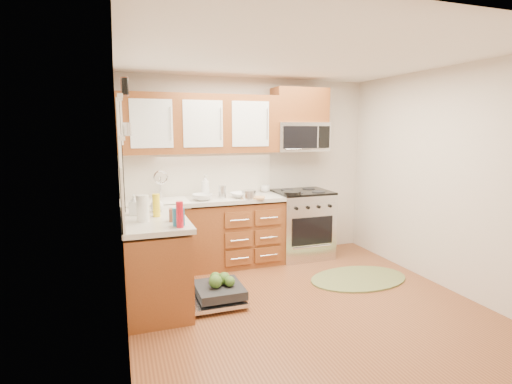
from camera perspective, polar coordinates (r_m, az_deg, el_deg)
name	(u,v)px	position (r m, az deg, el deg)	size (l,w,h in m)	color
floor	(302,303)	(4.39, 6.59, -15.49)	(3.50, 3.50, 0.00)	brown
ceiling	(307,56)	(4.05, 7.27, 18.68)	(3.50, 3.50, 0.00)	white
wall_back	(249,169)	(5.64, -0.94, 3.30)	(3.50, 0.04, 2.50)	beige
wall_front	(435,226)	(2.61, 24.15, -4.41)	(3.50, 0.04, 2.50)	beige
wall_left	(121,195)	(3.62, -18.77, -0.47)	(0.04, 3.50, 2.50)	beige
wall_right	(442,179)	(5.05, 25.06, 1.75)	(0.04, 3.50, 2.50)	beige
base_cabinet_back	(205,235)	(5.32, -7.36, -6.18)	(2.05, 0.60, 0.85)	brown
base_cabinet_left	(155,264)	(4.35, -14.28, -9.93)	(0.60, 1.25, 0.85)	brown
countertop_back	(204,200)	(5.21, -7.44, -1.16)	(2.07, 0.64, 0.05)	beige
countertop_left	(154,219)	(4.22, -14.40, -3.81)	(0.64, 1.27, 0.05)	beige
backsplash_back	(199,174)	(5.45, -8.15, 2.57)	(2.05, 0.02, 0.57)	beige
backsplash_left	(122,191)	(4.15, -18.63, 0.14)	(0.02, 1.25, 0.57)	beige
upper_cabinets	(200,124)	(5.26, -7.97, 9.61)	(2.05, 0.35, 0.75)	brown
cabinet_over_mw	(300,105)	(5.71, 6.25, 12.20)	(0.76, 0.35, 0.47)	brown
range	(302,224)	(5.73, 6.58, -4.53)	(0.76, 0.64, 0.95)	silver
microwave	(300,137)	(5.68, 6.28, 7.83)	(0.76, 0.38, 0.40)	silver
sink	(163,211)	(5.13, -13.12, -2.62)	(0.62, 0.50, 0.26)	white
dishwasher	(216,294)	(4.34, -5.81, -14.32)	(0.70, 0.60, 0.20)	silver
window	(120,157)	(4.09, -18.87, 4.80)	(0.03, 1.05, 1.05)	white
window_blind	(121,122)	(4.08, -18.75, 9.44)	(0.02, 0.96, 0.40)	white
shelf_upper	(120,97)	(3.24, -18.89, 12.66)	(0.04, 0.40, 0.03)	white
shelf_lower	(122,138)	(3.23, -18.62, 7.35)	(0.04, 0.40, 0.03)	white
rug	(358,278)	(5.13, 14.42, -11.88)	(1.23, 0.80, 0.02)	olive
skillet	(292,193)	(5.30, 5.13, -0.15)	(0.24, 0.24, 0.04)	black
stock_pot	(249,194)	(5.12, -1.07, -0.35)	(0.18, 0.18, 0.11)	silver
cutting_board	(253,198)	(5.15, -0.38, -0.80)	(0.29, 0.19, 0.02)	tan
canister	(222,192)	(5.18, -4.86, 0.00)	(0.10, 0.10, 0.16)	silver
paper_towel_roll	(143,208)	(4.02, -15.87, -2.26)	(0.12, 0.12, 0.26)	white
mustard_bottle	(156,205)	(4.21, -14.05, -1.85)	(0.07, 0.07, 0.23)	yellow
red_bottle	(180,215)	(3.70, -10.84, -3.18)	(0.06, 0.06, 0.24)	red
wooden_box	(176,215)	(3.97, -11.39, -3.22)	(0.12, 0.09, 0.12)	brown
blue_carton	(179,217)	(3.78, -10.99, -3.50)	(0.10, 0.06, 0.17)	#2991C1
bowl_a	(242,195)	(5.21, -2.06, -0.44)	(0.28, 0.28, 0.07)	#999999
bowl_b	(202,197)	(5.06, -7.68, -0.73)	(0.25, 0.25, 0.08)	#999999
cup	(265,189)	(5.65, 1.31, 0.49)	(0.13, 0.13, 0.10)	#999999
soap_bottle_a	(205,186)	(5.22, -7.27, 0.83)	(0.12, 0.12, 0.30)	#999999
soap_bottle_b	(134,205)	(4.35, -17.03, -1.76)	(0.10, 0.10, 0.21)	#999999
soap_bottle_c	(157,203)	(4.45, -13.99, -1.60)	(0.14, 0.14, 0.18)	#999999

